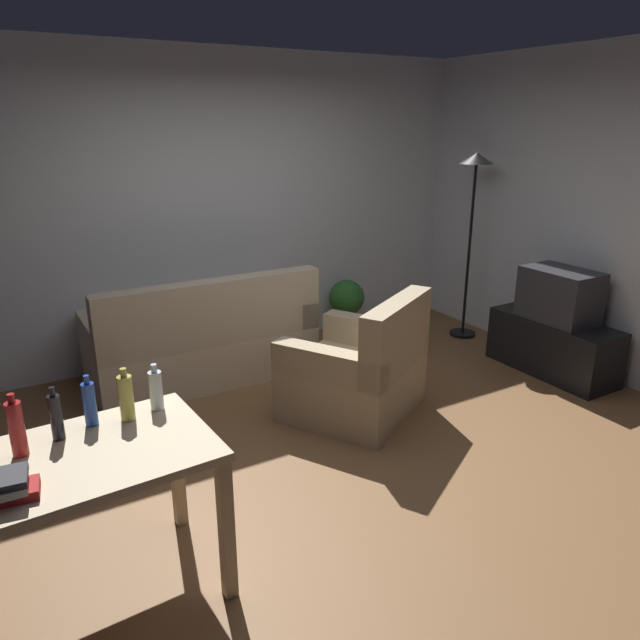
{
  "coord_description": "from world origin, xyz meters",
  "views": [
    {
      "loc": [
        -1.91,
        -2.93,
        2.09
      ],
      "look_at": [
        0.1,
        0.5,
        0.75
      ],
      "focal_mm": 33.15,
      "sensor_mm": 36.0,
      "label": 1
    }
  ],
  "objects_px": {
    "bottle_red": "(17,428)",
    "bottle_clear": "(156,390)",
    "bottle_dark": "(56,417)",
    "torchiere_lamp": "(474,196)",
    "tv_stand": "(553,346)",
    "bottle_squat": "(126,397)",
    "tv": "(560,295)",
    "bottle_blue": "(90,403)",
    "potted_plant": "(347,303)",
    "couch": "(204,344)",
    "book_stack": "(3,488)",
    "armchair": "(359,373)",
    "desk": "(70,480)"
  },
  "relations": [
    {
      "from": "tv_stand",
      "to": "bottle_squat",
      "type": "height_order",
      "value": "bottle_squat"
    },
    {
      "from": "potted_plant",
      "to": "bottle_clear",
      "type": "height_order",
      "value": "bottle_clear"
    },
    {
      "from": "bottle_blue",
      "to": "tv",
      "type": "bearing_deg",
      "value": 6.95
    },
    {
      "from": "bottle_squat",
      "to": "bottle_red",
      "type": "bearing_deg",
      "value": -169.19
    },
    {
      "from": "couch",
      "to": "bottle_squat",
      "type": "height_order",
      "value": "bottle_squat"
    },
    {
      "from": "tv_stand",
      "to": "bottle_dark",
      "type": "height_order",
      "value": "bottle_dark"
    },
    {
      "from": "bottle_squat",
      "to": "bottle_clear",
      "type": "height_order",
      "value": "bottle_squat"
    },
    {
      "from": "bottle_red",
      "to": "desk",
      "type": "bearing_deg",
      "value": -37.15
    },
    {
      "from": "tv",
      "to": "bottle_blue",
      "type": "distance_m",
      "value": 3.87
    },
    {
      "from": "desk",
      "to": "bottle_dark",
      "type": "height_order",
      "value": "bottle_dark"
    },
    {
      "from": "tv",
      "to": "torchiere_lamp",
      "type": "distance_m",
      "value": 1.31
    },
    {
      "from": "bottle_dark",
      "to": "bottle_squat",
      "type": "bearing_deg",
      "value": 5.21
    },
    {
      "from": "torchiere_lamp",
      "to": "potted_plant",
      "type": "xyz_separation_m",
      "value": [
        -1.02,
        0.63,
        -1.08
      ]
    },
    {
      "from": "bottle_dark",
      "to": "bottle_blue",
      "type": "relative_size",
      "value": 1.01
    },
    {
      "from": "potted_plant",
      "to": "armchair",
      "type": "height_order",
      "value": "armchair"
    },
    {
      "from": "couch",
      "to": "bottle_dark",
      "type": "height_order",
      "value": "bottle_dark"
    },
    {
      "from": "tv",
      "to": "bottle_squat",
      "type": "height_order",
      "value": "bottle_squat"
    },
    {
      "from": "tv",
      "to": "bottle_squat",
      "type": "bearing_deg",
      "value": 97.77
    },
    {
      "from": "bottle_squat",
      "to": "bottle_clear",
      "type": "bearing_deg",
      "value": 14.47
    },
    {
      "from": "couch",
      "to": "bottle_blue",
      "type": "height_order",
      "value": "bottle_blue"
    },
    {
      "from": "potted_plant",
      "to": "bottle_squat",
      "type": "relative_size",
      "value": 2.19
    },
    {
      "from": "torchiere_lamp",
      "to": "bottle_clear",
      "type": "xyz_separation_m",
      "value": [
        -3.53,
        -1.56,
        -0.55
      ]
    },
    {
      "from": "bottle_dark",
      "to": "bottle_squat",
      "type": "height_order",
      "value": "bottle_squat"
    },
    {
      "from": "tv",
      "to": "bottle_squat",
      "type": "xyz_separation_m",
      "value": [
        -3.68,
        -0.5,
        0.17
      ]
    },
    {
      "from": "torchiere_lamp",
      "to": "armchair",
      "type": "height_order",
      "value": "torchiere_lamp"
    },
    {
      "from": "tv",
      "to": "bottle_red",
      "type": "height_order",
      "value": "bottle_red"
    },
    {
      "from": "potted_plant",
      "to": "book_stack",
      "type": "relative_size",
      "value": 2.38
    },
    {
      "from": "bottle_squat",
      "to": "torchiere_lamp",
      "type": "bearing_deg",
      "value": 23.44
    },
    {
      "from": "potted_plant",
      "to": "couch",
      "type": "bearing_deg",
      "value": -169.17
    },
    {
      "from": "torchiere_lamp",
      "to": "desk",
      "type": "distance_m",
      "value": 4.44
    },
    {
      "from": "tv_stand",
      "to": "bottle_clear",
      "type": "relative_size",
      "value": 4.69
    },
    {
      "from": "bottle_blue",
      "to": "book_stack",
      "type": "relative_size",
      "value": 1.03
    },
    {
      "from": "bottle_clear",
      "to": "tv_stand",
      "type": "bearing_deg",
      "value": 7.49
    },
    {
      "from": "potted_plant",
      "to": "bottle_red",
      "type": "relative_size",
      "value": 2.03
    },
    {
      "from": "armchair",
      "to": "bottle_dark",
      "type": "relative_size",
      "value": 4.81
    },
    {
      "from": "bottle_blue",
      "to": "bottle_squat",
      "type": "height_order",
      "value": "bottle_squat"
    },
    {
      "from": "couch",
      "to": "armchair",
      "type": "height_order",
      "value": "same"
    },
    {
      "from": "bottle_red",
      "to": "bottle_squat",
      "type": "xyz_separation_m",
      "value": [
        0.46,
        0.09,
        -0.01
      ]
    },
    {
      "from": "bottle_blue",
      "to": "couch",
      "type": "bearing_deg",
      "value": 57.79
    },
    {
      "from": "bottle_dark",
      "to": "book_stack",
      "type": "distance_m",
      "value": 0.44
    },
    {
      "from": "couch",
      "to": "desk",
      "type": "xyz_separation_m",
      "value": [
        -1.33,
        -2.13,
        0.34
      ]
    },
    {
      "from": "bottle_red",
      "to": "bottle_clear",
      "type": "relative_size",
      "value": 1.2
    },
    {
      "from": "bottle_red",
      "to": "book_stack",
      "type": "bearing_deg",
      "value": -104.34
    },
    {
      "from": "couch",
      "to": "bottle_dark",
      "type": "xyz_separation_m",
      "value": [
        -1.34,
        -1.95,
        0.56
      ]
    },
    {
      "from": "torchiere_lamp",
      "to": "tv",
      "type": "bearing_deg",
      "value": -89.81
    },
    {
      "from": "tv",
      "to": "bottle_dark",
      "type": "relative_size",
      "value": 2.41
    },
    {
      "from": "torchiere_lamp",
      "to": "bottle_blue",
      "type": "relative_size",
      "value": 7.34
    },
    {
      "from": "couch",
      "to": "bottle_clear",
      "type": "height_order",
      "value": "bottle_clear"
    },
    {
      "from": "potted_plant",
      "to": "bottle_blue",
      "type": "height_order",
      "value": "bottle_blue"
    },
    {
      "from": "bottle_dark",
      "to": "torchiere_lamp",
      "type": "bearing_deg",
      "value": 22.16
    }
  ]
}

